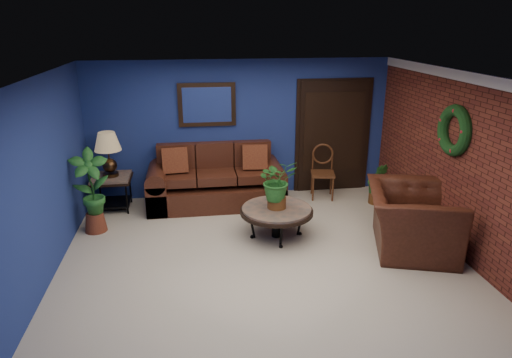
{
  "coord_description": "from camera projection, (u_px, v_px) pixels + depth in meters",
  "views": [
    {
      "loc": [
        -0.9,
        -5.64,
        3.14
      ],
      "look_at": [
        0.0,
        0.55,
        0.95
      ],
      "focal_mm": 32.0,
      "sensor_mm": 36.0,
      "label": 1
    }
  ],
  "objects": [
    {
      "name": "end_table",
      "position": [
        112.0,
        184.0,
        7.87
      ],
      "size": [
        0.67,
        0.67,
        0.61
      ],
      "color": "#4B4642",
      "rests_on": "ground"
    },
    {
      "name": "armchair",
      "position": [
        411.0,
        219.0,
        6.5
      ],
      "size": [
        1.57,
        1.68,
        0.9
      ],
      "primitive_type": "imported",
      "rotation": [
        0.0,
        0.0,
        1.27
      ],
      "color": "#451F13",
      "rests_on": "ground"
    },
    {
      "name": "wreath",
      "position": [
        454.0,
        130.0,
        6.28
      ],
      "size": [
        0.16,
        0.72,
        0.72
      ],
      "primitive_type": "torus",
      "rotation": [
        0.0,
        1.57,
        0.0
      ],
      "color": "black",
      "rests_on": "wall_right_brick"
    },
    {
      "name": "coffee_table",
      "position": [
        277.0,
        211.0,
        6.86
      ],
      "size": [
        1.1,
        1.1,
        0.47
      ],
      "rotation": [
        0.0,
        0.0,
        0.17
      ],
      "color": "#4B4642",
      "rests_on": "ground"
    },
    {
      "name": "sofa",
      "position": [
        216.0,
        184.0,
        8.19
      ],
      "size": [
        2.39,
        1.03,
        1.08
      ],
      "color": "#451F13",
      "rests_on": "ground"
    },
    {
      "name": "closet_door",
      "position": [
        333.0,
        137.0,
        8.62
      ],
      "size": [
        1.44,
        0.06,
        2.18
      ],
      "primitive_type": "cube",
      "color": "black",
      "rests_on": "wall_back"
    },
    {
      "name": "wall_mirror",
      "position": [
        207.0,
        105.0,
        8.07
      ],
      "size": [
        1.02,
        0.06,
        0.77
      ],
      "primitive_type": "cube",
      "color": "#3E2716",
      "rests_on": "wall_back"
    },
    {
      "name": "side_chair",
      "position": [
        323.0,
        168.0,
        8.42
      ],
      "size": [
        0.5,
        0.5,
        0.99
      ],
      "rotation": [
        0.0,
        0.0,
        -0.2
      ],
      "color": "#553018",
      "rests_on": "ground"
    },
    {
      "name": "floor_plant",
      "position": [
        377.0,
        183.0,
        8.14
      ],
      "size": [
        0.4,
        0.36,
        0.76
      ],
      "color": "brown",
      "rests_on": "ground"
    },
    {
      "name": "ceiling",
      "position": [
        262.0,
        75.0,
        5.6
      ],
      "size": [
        5.5,
        5.0,
        0.02
      ],
      "primitive_type": "cube",
      "color": "silver",
      "rests_on": "wall_back"
    },
    {
      "name": "wall_left",
      "position": [
        43.0,
        181.0,
        5.64
      ],
      "size": [
        0.04,
        5.0,
        2.5
      ],
      "primitive_type": "cube",
      "color": "navy",
      "rests_on": "ground"
    },
    {
      "name": "wall_back",
      "position": [
        241.0,
        129.0,
        8.35
      ],
      "size": [
        5.5,
        0.04,
        2.5
      ],
      "primitive_type": "cube",
      "color": "navy",
      "rests_on": "ground"
    },
    {
      "name": "floor",
      "position": [
        262.0,
        256.0,
        6.42
      ],
      "size": [
        5.5,
        5.5,
        0.0
      ],
      "primitive_type": "plane",
      "color": "beige",
      "rests_on": "ground"
    },
    {
      "name": "wall_right_brick",
      "position": [
        456.0,
        163.0,
        6.39
      ],
      "size": [
        0.04,
        5.0,
        2.5
      ],
      "primitive_type": "cube",
      "color": "maroon",
      "rests_on": "ground"
    },
    {
      "name": "table_lamp",
      "position": [
        108.0,
        149.0,
        7.67
      ],
      "size": [
        0.44,
        0.44,
        0.74
      ],
      "color": "#3E2716",
      "rests_on": "end_table"
    },
    {
      "name": "tall_plant",
      "position": [
        91.0,
        189.0,
        6.95
      ],
      "size": [
        0.64,
        0.5,
        1.33
      ],
      "color": "brown",
      "rests_on": "ground"
    },
    {
      "name": "crown_molding",
      "position": [
        466.0,
        77.0,
        5.99
      ],
      "size": [
        0.03,
        5.0,
        0.14
      ],
      "primitive_type": "cube",
      "color": "white",
      "rests_on": "wall_right_brick"
    },
    {
      "name": "coffee_plant",
      "position": [
        277.0,
        182.0,
        6.71
      ],
      "size": [
        0.64,
        0.57,
        0.76
      ],
      "color": "brown",
      "rests_on": "coffee_table"
    }
  ]
}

